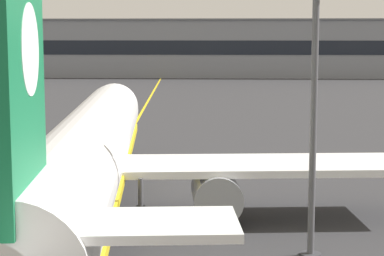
# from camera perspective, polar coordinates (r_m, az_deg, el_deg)

# --- Properties ---
(taxiway_centreline) EXTENTS (9.63, 179.77, 0.01)m
(taxiway_centreline) POSITION_cam_1_polar(r_m,az_deg,el_deg) (54.90, -5.89, -2.02)
(taxiway_centreline) COLOR yellow
(taxiway_centreline) RESTS_ON ground
(airliner_foreground) EXTENTS (32.30, 41.52, 11.65)m
(airliner_foreground) POSITION_cam_1_polar(r_m,az_deg,el_deg) (34.66, -8.36, -2.12)
(airliner_foreground) COLOR white
(airliner_foreground) RESTS_ON ground
(apron_lamp_post) EXTENTS (2.24, 0.90, 11.71)m
(apron_lamp_post) POSITION_cam_1_polar(r_m,az_deg,el_deg) (29.30, 9.67, 1.56)
(apron_lamp_post) COLOR #515156
(apron_lamp_post) RESTS_ON ground
(safety_cone_by_nose_gear) EXTENTS (0.44, 0.44, 0.55)m
(safety_cone_by_nose_gear) POSITION_cam_1_polar(r_m,az_deg,el_deg) (50.41, -5.14, -2.59)
(safety_cone_by_nose_gear) COLOR orange
(safety_cone_by_nose_gear) RESTS_ON ground
(terminal_building) EXTENTS (142.17, 12.40, 11.77)m
(terminal_building) POSITION_cam_1_polar(r_m,az_deg,el_deg) (147.95, -0.62, 6.40)
(terminal_building) COLOR gray
(terminal_building) RESTS_ON ground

